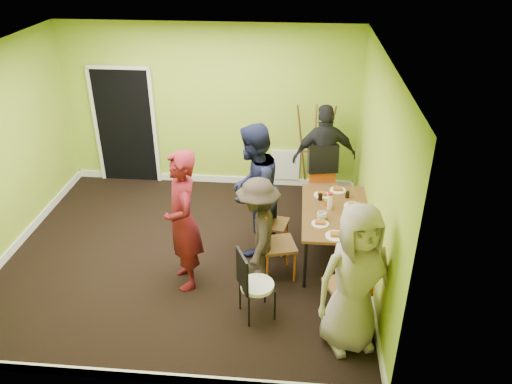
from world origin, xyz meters
TOP-DOWN VIEW (x-y plane):
  - ground at (0.00, 0.00)m, footprint 5.00×5.00m
  - room_walls at (-0.02, 0.04)m, footprint 5.04×4.54m
  - dining_table at (2.05, 0.11)m, footprint 0.90×1.50m
  - chair_left_far at (1.14, 0.25)m, footprint 0.45×0.45m
  - chair_left_near at (1.22, -0.38)m, footprint 0.53×0.53m
  - chair_back_end at (1.92, 1.37)m, footprint 0.55×0.62m
  - chair_front_end at (2.17, -1.23)m, footprint 0.58×0.58m
  - chair_bentwood at (1.04, -1.17)m, footprint 0.48×0.47m
  - easel at (1.78, 2.02)m, footprint 0.65×0.61m
  - plate_near_left at (1.88, 0.53)m, footprint 0.23×0.23m
  - plate_near_right at (1.83, -0.24)m, footprint 0.22×0.22m
  - plate_far_back at (2.11, 0.69)m, footprint 0.23×0.23m
  - plate_far_front at (2.01, -0.50)m, footprint 0.25×0.25m
  - plate_wall_back at (2.29, 0.25)m, footprint 0.26×0.26m
  - plate_wall_front at (2.26, -0.10)m, footprint 0.25×0.25m
  - thermos at (1.96, 0.17)m, footprint 0.07×0.07m
  - blue_bottle at (2.22, -0.15)m, footprint 0.07×0.07m
  - orange_bottle at (1.92, 0.24)m, footprint 0.04×0.04m
  - glass_mid at (1.85, 0.40)m, footprint 0.06×0.06m
  - glass_back at (2.23, 0.50)m, footprint 0.06×0.06m
  - glass_front at (2.23, -0.32)m, footprint 0.07×0.07m
  - cup_a at (1.86, -0.11)m, footprint 0.13×0.13m
  - cup_b at (2.25, 0.13)m, footprint 0.09×0.09m
  - person_standing at (0.13, -0.61)m, footprint 0.67×0.80m
  - person_left_far at (0.92, 0.23)m, footprint 0.96×1.09m
  - person_left_near at (1.05, -0.48)m, footprint 0.55×0.96m
  - person_back_end at (1.93, 1.56)m, footprint 1.09×0.62m
  - person_front_end at (2.16, -1.50)m, footprint 0.99×0.81m

SIDE VIEW (x-z plane):
  - ground at x=0.00m, z-range 0.00..0.00m
  - chair_bentwood at x=1.04m, z-range 0.05..0.97m
  - chair_left_far at x=1.14m, z-range 0.06..0.98m
  - chair_left_near at x=1.22m, z-range 0.06..1.10m
  - chair_front_end at x=2.17m, z-range 0.07..1.13m
  - dining_table at x=2.05m, z-range 0.32..1.07m
  - person_left_near at x=1.05m, z-range 0.00..1.48m
  - plate_near_left at x=1.88m, z-range 0.75..0.76m
  - plate_near_right at x=1.83m, z-range 0.75..0.76m
  - plate_far_back at x=2.11m, z-range 0.75..0.76m
  - plate_far_front at x=2.01m, z-range 0.75..0.76m
  - plate_wall_back at x=2.29m, z-range 0.75..0.76m
  - plate_wall_front at x=2.26m, z-range 0.75..0.76m
  - orange_bottle at x=1.92m, z-range 0.75..0.83m
  - cup_b at x=2.25m, z-range 0.75..0.84m
  - glass_mid at x=1.85m, z-range 0.75..0.84m
  - easel at x=1.78m, z-range -0.01..1.60m
  - glass_back at x=2.23m, z-range 0.75..0.85m
  - glass_front at x=2.23m, z-range 0.75..0.85m
  - cup_a at x=1.86m, z-range 0.75..0.85m
  - chair_back_end at x=1.92m, z-range 0.23..1.37m
  - thermos at x=1.96m, z-range 0.75..0.96m
  - blue_bottle at x=2.22m, z-range 0.75..0.97m
  - person_back_end at x=1.93m, z-range 0.00..1.74m
  - person_front_end at x=2.16m, z-range 0.00..1.76m
  - person_standing at x=0.13m, z-range 0.00..1.86m
  - person_left_far at x=0.92m, z-range 0.00..1.89m
  - room_walls at x=-0.02m, z-range -0.42..2.40m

